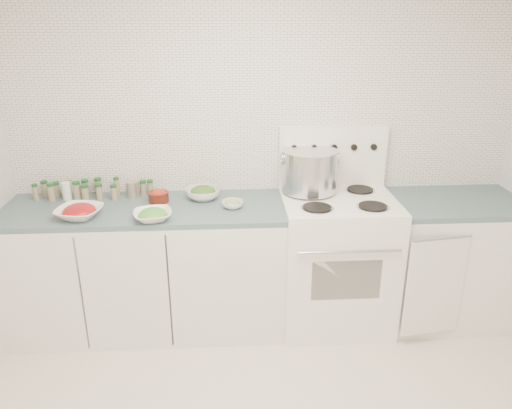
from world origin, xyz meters
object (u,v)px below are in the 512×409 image
at_px(stove, 335,257).
at_px(bowl_snowpea, 153,215).
at_px(bowl_tomato, 79,212).
at_px(stock_pot, 310,169).

relative_size(stove, bowl_snowpea, 4.99).
bearing_deg(bowl_snowpea, bowl_tomato, 172.08).
distance_m(bowl_tomato, bowl_snowpea, 0.47).
height_order(stove, bowl_snowpea, stove).
height_order(stove, bowl_tomato, stove).
bearing_deg(bowl_snowpea, stove, 10.11).
bearing_deg(stove, stock_pot, 142.55).
bearing_deg(bowl_snowpea, stock_pot, 19.17).
height_order(stove, stock_pot, stove).
xyz_separation_m(stock_pot, bowl_snowpea, (-1.03, -0.36, -0.17)).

